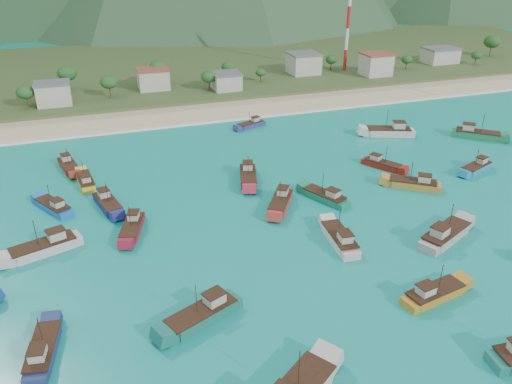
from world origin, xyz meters
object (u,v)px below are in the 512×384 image
object	(u,v)px
boat_7	(389,132)
boat_24	(476,135)
boat_9	(281,203)
boat_18	(476,168)
boat_4	(45,248)
boat_29	(251,125)
boat_16	(445,236)
boat_8	(340,239)
boat_33	(414,184)
boat_3	(69,166)
boat_25	(43,352)
boat_11	(54,207)
radio_tower	(349,6)
boat_23	(434,294)
boat_2	(203,315)
boat_1	(108,204)
boat_17	(382,165)
boat_32	(248,177)
boat_12	(132,228)
boat_15	(325,197)
boat_31	(86,182)

from	to	relation	value
boat_7	boat_24	distance (m)	22.45
boat_9	boat_24	world-z (taller)	boat_24
boat_18	boat_4	bearing A→B (deg)	71.71
boat_29	boat_16	bearing A→B (deg)	169.46
boat_7	boat_16	size ratio (longest dim) A/B	1.04
boat_8	boat_18	world-z (taller)	boat_8
boat_29	boat_33	world-z (taller)	boat_33
boat_3	boat_25	world-z (taller)	boat_25
boat_8	boat_11	bearing A→B (deg)	154.03
radio_tower	boat_23	xyz separation A→B (m)	(-51.14, -125.09, -24.21)
boat_2	boat_8	size ratio (longest dim) A/B	1.07
boat_1	boat_29	distance (m)	54.22
boat_3	boat_11	distance (m)	19.56
boat_9	boat_33	distance (m)	29.47
boat_17	boat_18	world-z (taller)	boat_18
boat_9	boat_11	world-z (taller)	boat_9
boat_7	boat_11	bearing A→B (deg)	121.12
boat_4	boat_33	distance (m)	72.43
boat_29	boat_32	distance (m)	34.48
boat_12	boat_15	size ratio (longest dim) A/B	0.98
boat_16	boat_18	world-z (taller)	boat_16
boat_9	boat_31	bearing A→B (deg)	0.59
boat_2	boat_31	world-z (taller)	boat_2
boat_18	boat_24	bearing A→B (deg)	-60.83
boat_9	boat_4	bearing A→B (deg)	35.86
boat_23	boat_31	size ratio (longest dim) A/B	1.09
boat_4	boat_8	distance (m)	49.58
boat_15	boat_24	world-z (taller)	boat_24
boat_18	boat_32	bearing A→B (deg)	56.05
boat_15	boat_8	bearing A→B (deg)	-132.39
boat_31	boat_33	world-z (taller)	boat_33
boat_17	boat_32	xyz separation A→B (m)	(-31.11, 3.32, 0.19)
boat_8	boat_11	size ratio (longest dim) A/B	1.13
boat_8	boat_15	xyz separation A→B (m)	(4.51, 15.13, -0.07)
boat_11	boat_15	xyz separation A→B (m)	(51.29, -13.06, 0.06)
boat_2	boat_9	xyz separation A→B (m)	(21.93, 27.08, -0.09)
boat_9	boat_23	world-z (taller)	boat_9
boat_23	boat_33	distance (m)	37.04
boat_4	boat_24	bearing A→B (deg)	-97.04
boat_12	boat_33	size ratio (longest dim) A/B	0.98
boat_11	boat_2	bearing A→B (deg)	-94.07
boat_2	boat_25	bearing A→B (deg)	66.77
boat_4	boat_7	bearing A→B (deg)	-88.79
boat_15	boat_32	distance (m)	18.10
boat_7	boat_25	xyz separation A→B (m)	(-84.11, -54.72, -0.29)
boat_33	radio_tower	bearing A→B (deg)	16.86
boat_15	boat_32	world-z (taller)	boat_32
boat_16	boat_1	bearing A→B (deg)	-144.30
boat_1	boat_25	bearing A→B (deg)	60.48
boat_18	boat_25	bearing A→B (deg)	86.84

